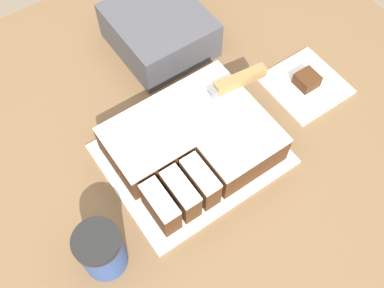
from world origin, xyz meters
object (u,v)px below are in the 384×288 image
object	(u,v)px
storage_box	(159,31)
cake	(193,141)
knife	(225,86)
coffee_cup	(101,251)
brownie	(307,80)
cake_board	(192,154)

from	to	relation	value
storage_box	cake	bearing A→B (deg)	-110.12
knife	storage_box	size ratio (longest dim) A/B	1.56
knife	coffee_cup	bearing A→B (deg)	27.85
cake	brownie	distance (m)	0.30
cake	coffee_cup	size ratio (longest dim) A/B	2.61
cake	knife	xyz separation A→B (m)	(0.11, 0.04, 0.05)
coffee_cup	storage_box	size ratio (longest dim) A/B	0.52
cake_board	brownie	world-z (taller)	brownie
cake_board	cake	distance (m)	0.04
cake_board	coffee_cup	distance (m)	0.27
knife	brownie	xyz separation A→B (m)	(0.19, -0.05, -0.07)
cake	brownie	xyz separation A→B (m)	(0.30, -0.00, -0.02)
brownie	coffee_cup	bearing A→B (deg)	-170.68
coffee_cup	brownie	world-z (taller)	coffee_cup
cake	brownie	bearing A→B (deg)	-0.62
cake_board	knife	distance (m)	0.15
cake	knife	distance (m)	0.13
cake_board	storage_box	distance (m)	0.31
knife	brownie	size ratio (longest dim) A/B	7.40
cake	coffee_cup	world-z (taller)	coffee_cup
brownie	storage_box	world-z (taller)	storage_box
cake	brownie	size ratio (longest dim) A/B	6.45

